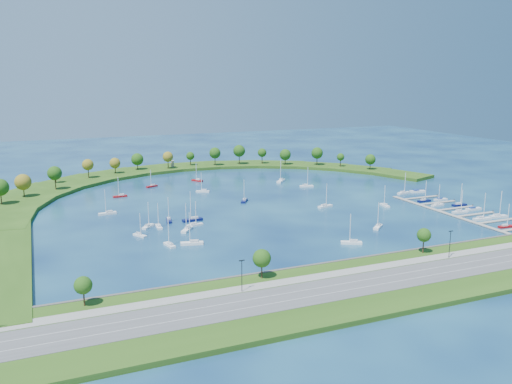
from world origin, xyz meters
name	(u,v)px	position (x,y,z in m)	size (l,w,h in m)	color
ground	(251,202)	(0.00, 0.00, 0.00)	(700.00, 700.00, 0.00)	#081946
south_shoreline	(394,279)	(0.03, -122.88, 1.00)	(420.00, 43.10, 11.60)	#274813
breakwater	(146,190)	(-46.33, 48.72, 0.99)	(286.74, 247.64, 2.00)	#274813
breakwater_trees	(182,162)	(-14.68, 85.37, 10.32)	(241.23, 88.74, 14.39)	#382314
harbor_tower	(172,164)	(-13.91, 115.26, 4.38)	(2.60, 2.60, 4.65)	gray
dock_system	(458,212)	(85.30, -61.00, 0.35)	(24.28, 82.00, 1.60)	gray
moored_boat_0	(170,244)	(-58.45, -58.13, 0.88)	(3.51, 7.76, 11.02)	white
moored_boat_1	(152,186)	(-40.56, 59.82, 0.87)	(7.52, 4.78, 10.75)	#9A0E10
moored_boat_2	(169,220)	(-49.94, -21.64, 0.90)	(3.64, 8.22, 11.68)	#0B1045
moored_boat_3	(325,206)	(30.48, -25.89, 0.92)	(8.73, 4.23, 12.37)	white
moored_boat_4	(140,234)	(-66.78, -40.24, 0.86)	(5.10, 7.00, 10.19)	white
moored_boat_5	(306,185)	(45.97, 23.52, 0.91)	(8.56, 4.10, 12.13)	white
moored_boat_6	(192,242)	(-49.65, -59.45, 0.95)	(9.39, 4.65, 13.29)	white
moored_boat_7	(159,226)	(-56.59, -30.57, 0.88)	(2.49, 7.67, 11.14)	white
moored_boat_8	(195,224)	(-41.09, -33.78, 0.88)	(7.93, 3.87, 11.23)	white
moored_boat_9	(148,226)	(-60.82, -28.31, 0.89)	(6.82, 7.26, 11.45)	white
moored_boat_10	(244,200)	(-3.17, 1.58, 0.91)	(6.42, 8.20, 12.15)	#0B1045
moored_boat_11	(197,180)	(-9.95, 66.64, 0.90)	(6.32, 7.76, 11.62)	#9A0E10
moored_boat_12	(281,180)	(38.67, 44.06, 0.99)	(8.75, 9.17, 14.57)	white
moored_boat_13	(120,196)	(-62.76, 38.89, 0.89)	(7.89, 2.95, 11.33)	#9A0E10
moored_boat_14	(378,226)	(32.73, -68.33, 0.91)	(7.64, 7.09, 11.99)	white
moored_boat_15	(352,242)	(9.44, -83.28, 0.92)	(8.52, 6.01, 12.34)	white
moored_boat_16	(187,229)	(-46.33, -39.91, 0.92)	(7.02, 8.35, 12.63)	white
moored_boat_17	(203,191)	(-16.51, 33.45, 0.89)	(8.03, 5.35, 11.54)	white
moored_boat_18	(385,205)	(59.99, -35.95, 0.88)	(3.07, 7.67, 10.96)	white
moored_boat_19	(108,213)	(-74.29, 2.33, 0.92)	(8.78, 3.43, 12.56)	white
moored_boat_20	(193,219)	(-39.58, -25.29, 0.97)	(9.68, 3.40, 13.96)	#0B1045
docked_boat_0	(506,226)	(85.54, -89.66, 0.87)	(7.49, 2.76, 10.77)	#9A0E10
docked_boat_2	(482,218)	(85.51, -75.86, 0.93)	(8.98, 3.24, 12.93)	white
docked_boat_3	(498,216)	(96.01, -75.45, 0.93)	(9.05, 3.65, 12.93)	white
docked_boat_4	(460,211)	(85.52, -61.72, 0.89)	(8.06, 2.89, 11.61)	white
docked_boat_5	(473,209)	(95.97, -59.92, 0.67)	(8.98, 2.66, 1.82)	white
docked_boat_6	(438,204)	(85.53, -46.02, 0.89)	(7.90, 3.14, 11.29)	white
docked_boat_7	(459,204)	(96.02, -50.24, 0.90)	(8.23, 2.78, 11.90)	#0B1045
docked_boat_8	(424,200)	(85.53, -35.66, 0.89)	(7.79, 2.37, 11.37)	#0B1045
docked_boat_9	(441,199)	(95.99, -36.45, 0.58)	(7.78, 2.21, 1.59)	white
docked_boat_10	(404,192)	(87.92, -15.39, 0.91)	(8.59, 3.71, 12.22)	white
docked_boat_11	(417,191)	(97.87, -15.09, 0.69)	(9.45, 4.08, 1.87)	white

